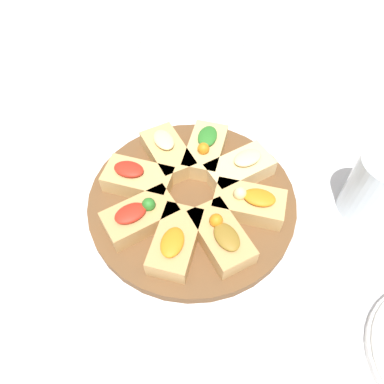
% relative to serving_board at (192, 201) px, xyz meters
% --- Properties ---
extents(ground_plane, '(3.00, 3.00, 0.00)m').
position_rel_serving_board_xyz_m(ground_plane, '(0.00, 0.00, -0.01)').
color(ground_plane, white).
extents(serving_board, '(0.32, 0.32, 0.02)m').
position_rel_serving_board_xyz_m(serving_board, '(0.00, 0.00, 0.00)').
color(serving_board, brown).
rests_on(serving_board, ground_plane).
extents(focaccia_slice_0, '(0.07, 0.11, 0.04)m').
position_rel_serving_board_xyz_m(focaccia_slice_0, '(0.02, 0.08, 0.03)').
color(focaccia_slice_0, '#E5C689').
rests_on(focaccia_slice_0, serving_board).
extents(focaccia_slice_1, '(0.10, 0.11, 0.05)m').
position_rel_serving_board_xyz_m(focaccia_slice_1, '(-0.05, 0.07, 0.03)').
color(focaccia_slice_1, '#DBB775').
rests_on(focaccia_slice_1, serving_board).
extents(focaccia_slice_2, '(0.11, 0.08, 0.04)m').
position_rel_serving_board_xyz_m(focaccia_slice_2, '(-0.08, 0.02, 0.03)').
color(focaccia_slice_2, tan).
rests_on(focaccia_slice_2, serving_board).
extents(focaccia_slice_3, '(0.11, 0.10, 0.04)m').
position_rel_serving_board_xyz_m(focaccia_slice_3, '(-0.07, -0.04, 0.03)').
color(focaccia_slice_3, tan).
rests_on(focaccia_slice_3, serving_board).
extents(focaccia_slice_4, '(0.07, 0.11, 0.05)m').
position_rel_serving_board_xyz_m(focaccia_slice_4, '(-0.02, -0.08, 0.03)').
color(focaccia_slice_4, tan).
rests_on(focaccia_slice_4, serving_board).
extents(focaccia_slice_5, '(0.10, 0.11, 0.04)m').
position_rel_serving_board_xyz_m(focaccia_slice_5, '(0.05, -0.07, 0.03)').
color(focaccia_slice_5, tan).
rests_on(focaccia_slice_5, serving_board).
extents(focaccia_slice_6, '(0.11, 0.08, 0.05)m').
position_rel_serving_board_xyz_m(focaccia_slice_6, '(0.08, -0.02, 0.03)').
color(focaccia_slice_6, tan).
rests_on(focaccia_slice_6, serving_board).
extents(focaccia_slice_7, '(0.11, 0.10, 0.05)m').
position_rel_serving_board_xyz_m(focaccia_slice_7, '(0.07, 0.05, 0.03)').
color(focaccia_slice_7, tan).
rests_on(focaccia_slice_7, serving_board).
extents(plate_left, '(0.25, 0.25, 0.02)m').
position_rel_serving_board_xyz_m(plate_left, '(-0.29, 0.27, -0.00)').
color(plate_left, white).
rests_on(plate_left, ground_plane).
extents(water_glass, '(0.08, 0.08, 0.11)m').
position_rel_serving_board_xyz_m(water_glass, '(0.18, 0.19, 0.05)').
color(water_glass, silver).
rests_on(water_glass, ground_plane).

